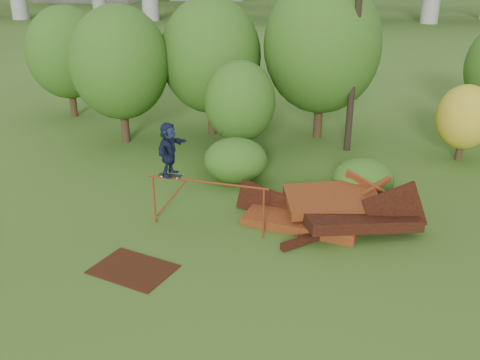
# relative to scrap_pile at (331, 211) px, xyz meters

# --- Properties ---
(ground) EXTENTS (240.00, 240.00, 0.00)m
(ground) POSITION_rel_scrap_pile_xyz_m (-1.96, -2.63, -0.40)
(ground) COLOR #2D5116
(ground) RESTS_ON ground
(scrap_pile) EXTENTS (5.88, 3.64, 2.00)m
(scrap_pile) POSITION_rel_scrap_pile_xyz_m (0.00, 0.00, 0.00)
(scrap_pile) COLOR #50240E
(scrap_pile) RESTS_ON ground
(grind_rail) EXTENTS (3.68, 0.78, 1.60)m
(grind_rail) POSITION_rel_scrap_pile_xyz_m (-3.72, -0.81, 0.84)
(grind_rail) COLOR maroon
(grind_rail) RESTS_ON ground
(skateboard) EXTENTS (0.73, 0.32, 0.07)m
(skateboard) POSITION_rel_scrap_pile_xyz_m (-4.84, -0.59, 1.26)
(skateboard) COLOR black
(skateboard) RESTS_ON grind_rail
(skater) EXTENTS (0.86, 1.57, 1.61)m
(skater) POSITION_rel_scrap_pile_xyz_m (-4.84, -0.59, 2.08)
(skater) COLOR #161E3A
(skater) RESTS_ON skateboard
(flat_plate) EXTENTS (2.47, 2.15, 0.03)m
(flat_plate) POSITION_rel_scrap_pile_xyz_m (-5.36, -3.21, -0.38)
(flat_plate) COLOR #34170B
(flat_plate) RESTS_ON ground
(tree_0) EXTENTS (4.21, 4.21, 5.93)m
(tree_0) POSITION_rel_scrap_pile_xyz_m (-8.62, 7.27, 3.11)
(tree_0) COLOR black
(tree_0) RESTS_ON ground
(tree_1) EXTENTS (4.46, 4.46, 6.20)m
(tree_1) POSITION_rel_scrap_pile_xyz_m (-4.92, 8.73, 3.23)
(tree_1) COLOR black
(tree_1) RESTS_ON ground
(tree_2) EXTENTS (2.84, 2.84, 4.00)m
(tree_2) POSITION_rel_scrap_pile_xyz_m (-3.34, 5.66, 1.96)
(tree_2) COLOR black
(tree_2) RESTS_ON ground
(tree_3) EXTENTS (5.08, 5.08, 7.05)m
(tree_3) POSITION_rel_scrap_pile_xyz_m (-0.05, 8.70, 3.72)
(tree_3) COLOR black
(tree_3) RESTS_ON ground
(tree_4) EXTENTS (2.24, 2.24, 3.10)m
(tree_4) POSITION_rel_scrap_pile_xyz_m (5.57, 6.16, 1.40)
(tree_4) COLOR black
(tree_4) RESTS_ON ground
(tree_6) EXTENTS (3.99, 3.99, 5.57)m
(tree_6) POSITION_rel_scrap_pile_xyz_m (-12.51, 11.11, 2.87)
(tree_6) COLOR black
(tree_6) RESTS_ON ground
(shrub_left) EXTENTS (2.33, 2.15, 1.62)m
(shrub_left) POSITION_rel_scrap_pile_xyz_m (-3.26, 3.16, 0.41)
(shrub_left) COLOR #264813
(shrub_left) RESTS_ON ground
(shrub_right) EXTENTS (2.07, 1.90, 1.47)m
(shrub_right) POSITION_rel_scrap_pile_xyz_m (1.15, 1.82, 0.34)
(shrub_right) COLOR #264813
(shrub_right) RESTS_ON ground
(utility_pole) EXTENTS (1.40, 0.28, 10.34)m
(utility_pole) POSITION_rel_scrap_pile_xyz_m (1.16, 7.00, 4.84)
(utility_pole) COLOR black
(utility_pole) RESTS_ON ground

